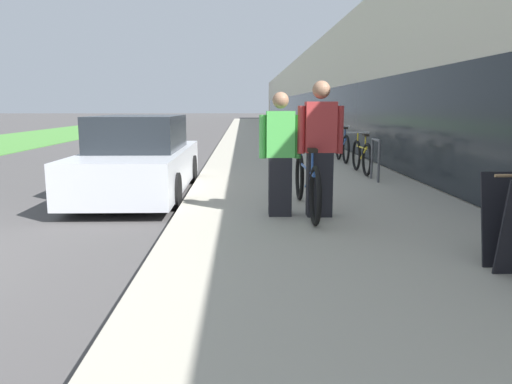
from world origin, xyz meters
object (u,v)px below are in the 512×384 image
(cruiser_bike_farthest, at_px, (328,142))
(bike_rack_hoop, at_px, (375,155))
(parked_sedan_curbside, at_px, (140,159))
(tandem_bicycle, at_px, (307,183))
(person_bystander, at_px, (280,155))
(cruiser_bike_nearest, at_px, (361,156))
(cruiser_bike_middle, at_px, (342,147))
(person_rider, at_px, (320,149))

(cruiser_bike_farthest, bearing_deg, bike_rack_hoop, -90.03)
(parked_sedan_curbside, bearing_deg, tandem_bicycle, -38.79)
(person_bystander, xyz_separation_m, bike_rack_hoop, (2.18, 3.24, -0.33))
(cruiser_bike_nearest, xyz_separation_m, cruiser_bike_farthest, (0.02, 4.53, -0.01))
(cruiser_bike_farthest, bearing_deg, person_bystander, -103.79)
(bike_rack_hoop, distance_m, cruiser_bike_farthest, 5.65)
(tandem_bicycle, height_order, bike_rack_hoop, tandem_bicycle)
(tandem_bicycle, xyz_separation_m, bike_rack_hoop, (1.78, 2.97, 0.11))
(tandem_bicycle, bearing_deg, person_bystander, -146.81)
(person_bystander, distance_m, cruiser_bike_farthest, 9.16)
(person_bystander, height_order, cruiser_bike_nearest, person_bystander)
(cruiser_bike_farthest, distance_m, parked_sedan_curbside, 7.85)
(tandem_bicycle, bearing_deg, cruiser_bike_middle, 74.44)
(person_rider, xyz_separation_m, cruiser_bike_farthest, (1.64, 8.93, -0.54))
(cruiser_bike_middle, bearing_deg, person_bystander, -108.12)
(person_bystander, distance_m, parked_sedan_curbside, 3.50)
(person_rider, relative_size, cruiser_bike_farthest, 1.05)
(tandem_bicycle, bearing_deg, cruiser_bike_farthest, 78.34)
(cruiser_bike_nearest, xyz_separation_m, cruiser_bike_middle, (0.04, 2.37, 0.02))
(person_bystander, height_order, cruiser_bike_farthest, person_bystander)
(tandem_bicycle, bearing_deg, parked_sedan_curbside, 141.21)
(tandem_bicycle, height_order, cruiser_bike_nearest, tandem_bicycle)
(tandem_bicycle, relative_size, cruiser_bike_farthest, 1.43)
(bike_rack_hoop, bearing_deg, tandem_bicycle, -120.85)
(person_rider, relative_size, bike_rack_hoop, 2.16)
(bike_rack_hoop, xyz_separation_m, cruiser_bike_farthest, (0.00, 5.65, -0.14))
(person_rider, distance_m, cruiser_bike_middle, 6.98)
(person_rider, height_order, parked_sedan_curbside, person_rider)
(bike_rack_hoop, distance_m, cruiser_bike_middle, 3.48)
(bike_rack_hoop, relative_size, cruiser_bike_nearest, 0.49)
(person_bystander, distance_m, bike_rack_hoop, 3.91)
(cruiser_bike_farthest, bearing_deg, tandem_bicycle, -101.66)
(tandem_bicycle, height_order, person_bystander, person_bystander)
(person_rider, height_order, cruiser_bike_nearest, person_rider)
(tandem_bicycle, height_order, cruiser_bike_middle, tandem_bicycle)
(bike_rack_hoop, distance_m, parked_sedan_curbside, 4.64)
(cruiser_bike_nearest, relative_size, cruiser_bike_middle, 1.00)
(person_bystander, bearing_deg, parked_sedan_curbside, 133.71)
(tandem_bicycle, distance_m, bike_rack_hoop, 3.47)
(cruiser_bike_nearest, distance_m, parked_sedan_curbside, 4.93)
(person_rider, relative_size, cruiser_bike_nearest, 1.06)
(tandem_bicycle, height_order, person_rider, person_rider)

